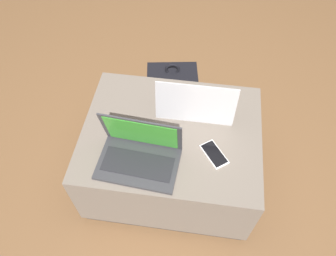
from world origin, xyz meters
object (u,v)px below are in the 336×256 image
(laptop_near, at_px, (139,153))
(cell_phone, at_px, (214,154))
(backpack, at_px, (172,95))
(laptop_far, at_px, (196,103))

(laptop_near, height_order, cell_phone, laptop_near)
(cell_phone, height_order, backpack, backpack)
(cell_phone, xyz_separation_m, backpack, (-0.27, 0.56, -0.25))
(laptop_near, height_order, laptop_far, laptop_near)
(laptop_far, bearing_deg, laptop_near, 55.48)
(cell_phone, relative_size, backpack, 0.34)
(laptop_far, bearing_deg, cell_phone, 113.64)
(laptop_far, xyz_separation_m, backpack, (-0.16, 0.30, -0.30))
(laptop_near, bearing_deg, backpack, 88.16)
(laptop_near, distance_m, cell_phone, 0.35)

